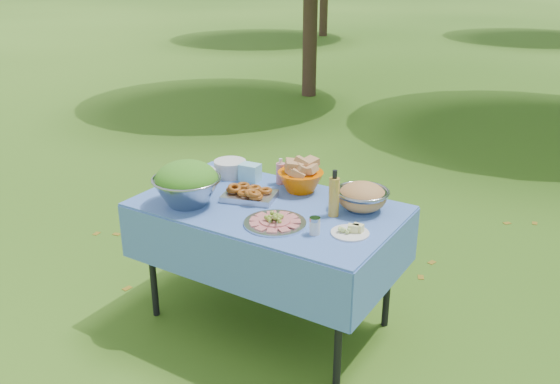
# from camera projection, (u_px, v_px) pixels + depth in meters

# --- Properties ---
(ground) EXTENTS (80.00, 80.00, 0.00)m
(ground) POSITION_uv_depth(u_px,v_px,m) (269.00, 319.00, 3.61)
(ground) COLOR #1A3A0A
(ground) RESTS_ON ground
(picnic_table) EXTENTS (1.46, 0.86, 0.76)m
(picnic_table) POSITION_uv_depth(u_px,v_px,m) (268.00, 264.00, 3.47)
(picnic_table) COLOR #84BCFF
(picnic_table) RESTS_ON ground
(salad_bowl) EXTENTS (0.50, 0.50, 0.25)m
(salad_bowl) POSITION_uv_depth(u_px,v_px,m) (187.00, 183.00, 3.29)
(salad_bowl) COLOR #92979A
(salad_bowl) RESTS_ON picnic_table
(pasta_bowl_white) EXTENTS (0.27, 0.27, 0.14)m
(pasta_bowl_white) POSITION_uv_depth(u_px,v_px,m) (195.00, 174.00, 3.59)
(pasta_bowl_white) COLOR silver
(pasta_bowl_white) RESTS_ON picnic_table
(plate_stack) EXTENTS (0.23, 0.23, 0.10)m
(plate_stack) POSITION_uv_depth(u_px,v_px,m) (230.00, 168.00, 3.74)
(plate_stack) COLOR silver
(plate_stack) RESTS_ON picnic_table
(wipes_box) EXTENTS (0.13, 0.10, 0.11)m
(wipes_box) POSITION_uv_depth(u_px,v_px,m) (250.00, 173.00, 3.65)
(wipes_box) COLOR #8FD7E7
(wipes_box) RESTS_ON picnic_table
(sanitizer_bottle) EXTENTS (0.06, 0.06, 0.16)m
(sanitizer_bottle) POSITION_uv_depth(u_px,v_px,m) (281.00, 171.00, 3.60)
(sanitizer_bottle) COLOR #CD7A7E
(sanitizer_bottle) RESTS_ON picnic_table
(bread_bowl) EXTENTS (0.27, 0.27, 0.18)m
(bread_bowl) POSITION_uv_depth(u_px,v_px,m) (301.00, 176.00, 3.49)
(bread_bowl) COLOR #E55D00
(bread_bowl) RESTS_ON picnic_table
(pasta_bowl_steel) EXTENTS (0.31, 0.31, 0.16)m
(pasta_bowl_steel) POSITION_uv_depth(u_px,v_px,m) (362.00, 196.00, 3.24)
(pasta_bowl_steel) COLOR #92979A
(pasta_bowl_steel) RESTS_ON picnic_table
(fried_tray) EXTENTS (0.34, 0.28, 0.07)m
(fried_tray) POSITION_uv_depth(u_px,v_px,m) (250.00, 193.00, 3.39)
(fried_tray) COLOR #B6B6BB
(fried_tray) RESTS_ON picnic_table
(charcuterie_platter) EXTENTS (0.44, 0.44, 0.08)m
(charcuterie_platter) POSITION_uv_depth(u_px,v_px,m) (275.00, 217.00, 3.07)
(charcuterie_platter) COLOR silver
(charcuterie_platter) RESTS_ON picnic_table
(oil_bottle) EXTENTS (0.06, 0.06, 0.26)m
(oil_bottle) POSITION_uv_depth(u_px,v_px,m) (334.00, 193.00, 3.14)
(oil_bottle) COLOR #B59133
(oil_bottle) RESTS_ON picnic_table
(cheese_plate) EXTENTS (0.25, 0.25, 0.05)m
(cheese_plate) POSITION_uv_depth(u_px,v_px,m) (350.00, 229.00, 2.97)
(cheese_plate) COLOR silver
(cheese_plate) RESTS_ON picnic_table
(shaker) EXTENTS (0.07, 0.07, 0.09)m
(shaker) POSITION_uv_depth(u_px,v_px,m) (315.00, 226.00, 2.96)
(shaker) COLOR silver
(shaker) RESTS_ON picnic_table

